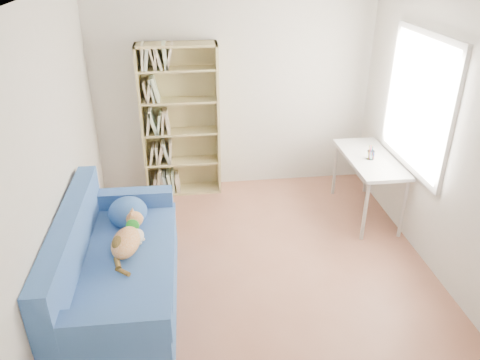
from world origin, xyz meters
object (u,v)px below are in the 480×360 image
(bookshelf, at_px, (181,128))
(sofa, at_px, (116,272))
(pen_cup, at_px, (371,154))
(desk, at_px, (370,163))

(bookshelf, bearing_deg, sofa, -106.28)
(sofa, bearing_deg, pen_cup, 24.72)
(bookshelf, relative_size, pen_cup, 11.64)
(sofa, xyz_separation_m, bookshelf, (0.62, 2.14, 0.52))
(desk, bearing_deg, pen_cup, -118.97)
(bookshelf, distance_m, pen_cup, 2.32)
(pen_cup, bearing_deg, desk, 61.03)
(sofa, xyz_separation_m, pen_cup, (2.75, 1.22, 0.45))
(desk, bearing_deg, bookshelf, 157.94)
(bookshelf, relative_size, desk, 1.65)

